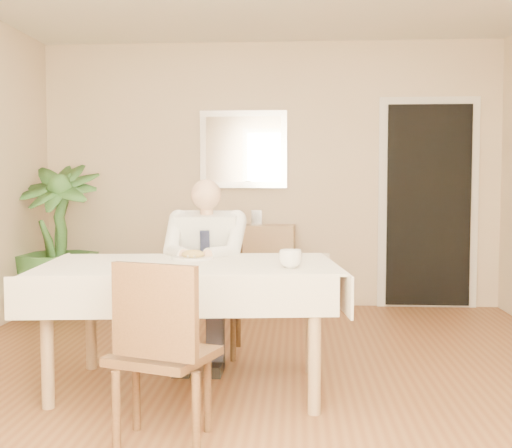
# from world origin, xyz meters

# --- Properties ---
(room) EXTENTS (5.00, 5.02, 2.60)m
(room) POSITION_xyz_m (0.00, 0.00, 1.30)
(room) COLOR brown
(room) RESTS_ON ground
(window) EXTENTS (1.34, 0.04, 1.44)m
(window) POSITION_xyz_m (0.00, -2.47, 1.45)
(window) COLOR white
(window) RESTS_ON room
(doorway) EXTENTS (0.96, 0.07, 2.10)m
(doorway) POSITION_xyz_m (1.55, 2.46, 1.00)
(doorway) COLOR white
(doorway) RESTS_ON ground
(mirror) EXTENTS (0.86, 0.04, 0.76)m
(mirror) POSITION_xyz_m (-0.26, 2.47, 1.55)
(mirror) COLOR silver
(mirror) RESTS_ON room
(dining_table) EXTENTS (1.82, 1.20, 0.75)m
(dining_table) POSITION_xyz_m (-0.36, -0.16, 0.67)
(dining_table) COLOR #95764F
(dining_table) RESTS_ON ground
(chair_far) EXTENTS (0.46, 0.46, 0.95)m
(chair_far) POSITION_xyz_m (-0.36, 0.72, 0.54)
(chair_far) COLOR #452A17
(chair_far) RESTS_ON ground
(chair_near) EXTENTS (0.53, 0.54, 0.88)m
(chair_near) POSITION_xyz_m (-0.34, -1.06, 0.49)
(chair_near) COLOR #452A17
(chair_near) RESTS_ON ground
(seated_man) EXTENTS (0.48, 0.72, 1.24)m
(seated_man) POSITION_xyz_m (-0.36, 0.43, 0.69)
(seated_man) COLOR white
(seated_man) RESTS_ON ground
(plate) EXTENTS (0.26, 0.26, 0.02)m
(plate) POSITION_xyz_m (-0.37, 0.02, 0.76)
(plate) COLOR white
(plate) RESTS_ON dining_table
(food) EXTENTS (0.14, 0.14, 0.06)m
(food) POSITION_xyz_m (-0.37, 0.02, 0.78)
(food) COLOR olive
(food) RESTS_ON dining_table
(knife) EXTENTS (0.01, 0.13, 0.01)m
(knife) POSITION_xyz_m (-0.33, -0.04, 0.78)
(knife) COLOR silver
(knife) RESTS_ON dining_table
(fork) EXTENTS (0.01, 0.13, 0.01)m
(fork) POSITION_xyz_m (-0.41, -0.04, 0.78)
(fork) COLOR silver
(fork) RESTS_ON dining_table
(coffee_mug) EXTENTS (0.14, 0.14, 0.10)m
(coffee_mug) POSITION_xyz_m (0.23, -0.35, 0.80)
(coffee_mug) COLOR white
(coffee_mug) RESTS_ON dining_table
(sideboard) EXTENTS (1.03, 0.40, 0.81)m
(sideboard) POSITION_xyz_m (-0.26, 2.32, 0.41)
(sideboard) COLOR #95764F
(sideboard) RESTS_ON ground
(photo_frame_left) EXTENTS (0.10, 0.02, 0.14)m
(photo_frame_left) POSITION_xyz_m (-0.75, 2.37, 0.88)
(photo_frame_left) COLOR silver
(photo_frame_left) RESTS_ON sideboard
(photo_frame_center) EXTENTS (0.10, 0.02, 0.14)m
(photo_frame_center) POSITION_xyz_m (-0.40, 2.36, 0.88)
(photo_frame_center) COLOR silver
(photo_frame_center) RESTS_ON sideboard
(photo_frame_right) EXTENTS (0.10, 0.02, 0.14)m
(photo_frame_right) POSITION_xyz_m (-0.12, 2.39, 0.88)
(photo_frame_right) COLOR silver
(photo_frame_right) RESTS_ON sideboard
(potted_palm) EXTENTS (0.84, 0.84, 1.40)m
(potted_palm) POSITION_xyz_m (-1.95, 1.93, 0.70)
(potted_palm) COLOR #2C5723
(potted_palm) RESTS_ON ground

